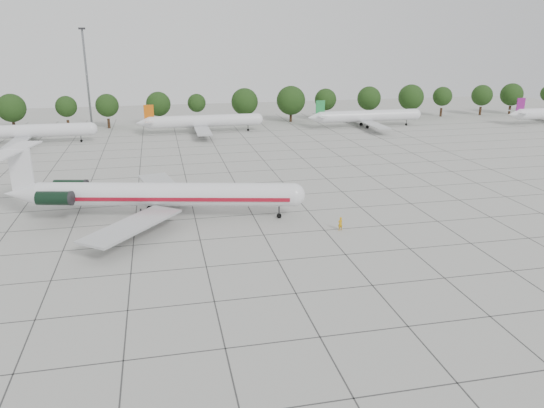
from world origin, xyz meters
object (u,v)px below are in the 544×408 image
at_px(bg_airliner_c, 203,121).
at_px(ground_crew, 340,224).
at_px(main_airliner, 149,194).
at_px(floodlight_mast, 86,71).
at_px(bg_airliner_b, 27,131).
at_px(bg_airliner_d, 367,116).

bearing_deg(bg_airliner_c, ground_crew, -81.55).
distance_m(main_airliner, floodlight_mast, 84.49).
bearing_deg(main_airliner, floodlight_mast, 113.90).
bearing_deg(main_airliner, ground_crew, -10.08).
bearing_deg(main_airliner, bg_airliner_b, 128.32).
bearing_deg(bg_airliner_b, bg_airliner_c, 8.29).
xyz_separation_m(bg_airliner_b, bg_airliner_c, (40.29, 5.87, 0.00)).
height_order(main_airliner, bg_airliner_b, main_airliner).
relative_size(main_airliner, bg_airliner_b, 1.44).
distance_m(bg_airliner_b, bg_airliner_d, 84.16).
distance_m(ground_crew, floodlight_mast, 101.54).
relative_size(ground_crew, floodlight_mast, 0.07).
height_order(ground_crew, bg_airliner_d, bg_airliner_d).
bearing_deg(bg_airliner_b, ground_crew, -52.77).
relative_size(main_airliner, bg_airliner_d, 1.44).
height_order(main_airliner, ground_crew, main_airliner).
bearing_deg(ground_crew, bg_airliner_c, -94.77).
distance_m(bg_airliner_b, floodlight_mast, 29.69).
bearing_deg(bg_airliner_d, floodlight_mast, 164.76).
bearing_deg(bg_airliner_d, main_airliner, -132.29).
distance_m(bg_airliner_d, floodlight_mast, 76.31).
bearing_deg(bg_airliner_d, bg_airliner_c, 179.12).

